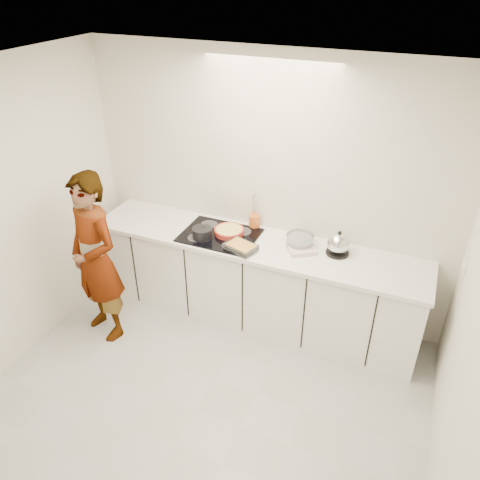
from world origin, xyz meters
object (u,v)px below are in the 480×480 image
at_px(mixing_bowl, 300,241).
at_px(cook, 96,259).
at_px(saucepan, 202,233).
at_px(baking_dish, 241,247).
at_px(hob, 220,235).
at_px(kettle, 338,244).
at_px(utensil_crock, 254,221).
at_px(tart_dish, 229,231).

xyz_separation_m(mixing_bowl, cook, (-1.68, -0.84, -0.12)).
relative_size(saucepan, baking_dish, 0.75).
distance_m(hob, cook, 1.17).
xyz_separation_m(kettle, utensil_crock, (-0.87, 0.16, -0.03)).
xyz_separation_m(baking_dish, kettle, (0.82, 0.29, 0.06)).
bearing_deg(cook, kettle, 41.34).
bearing_deg(saucepan, hob, 42.85).
bearing_deg(hob, mixing_bowl, 8.65).
xyz_separation_m(saucepan, cook, (-0.79, -0.60, -0.14)).
distance_m(baking_dish, kettle, 0.87).
height_order(tart_dish, mixing_bowl, mixing_bowl).
distance_m(hob, tart_dish, 0.10).
bearing_deg(baking_dish, kettle, 19.65).
bearing_deg(tart_dish, utensil_crock, 53.30).
relative_size(mixing_bowl, utensil_crock, 1.98).
bearing_deg(kettle, baking_dish, -160.35).
relative_size(utensil_crock, cook, 0.08).
relative_size(tart_dish, utensil_crock, 2.53).
height_order(kettle, utensil_crock, kettle).
height_order(saucepan, mixing_bowl, saucepan).
distance_m(utensil_crock, cook, 1.55).
distance_m(mixing_bowl, kettle, 0.35).
height_order(saucepan, cook, cook).
height_order(saucepan, kettle, kettle).
xyz_separation_m(baking_dish, mixing_bowl, (0.47, 0.28, 0.01)).
distance_m(baking_dish, cook, 1.34).
relative_size(tart_dish, mixing_bowl, 1.28).
bearing_deg(hob, saucepan, -137.15).
height_order(hob, cook, cook).
distance_m(tart_dish, utensil_crock, 0.29).
xyz_separation_m(utensil_crock, cook, (-1.16, -1.01, -0.14)).
bearing_deg(baking_dish, cook, -155.36).
bearing_deg(baking_dish, saucepan, 173.43).
distance_m(saucepan, mixing_bowl, 0.92).
relative_size(kettle, utensil_crock, 1.86).
xyz_separation_m(tart_dish, kettle, (1.04, 0.07, 0.06)).
bearing_deg(mixing_bowl, kettle, 1.59).
bearing_deg(hob, cook, -141.80).
height_order(hob, tart_dish, tart_dish).
bearing_deg(mixing_bowl, saucepan, -165.25).
bearing_deg(baking_dish, hob, 150.36).
bearing_deg(cook, utensil_crock, 59.61).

